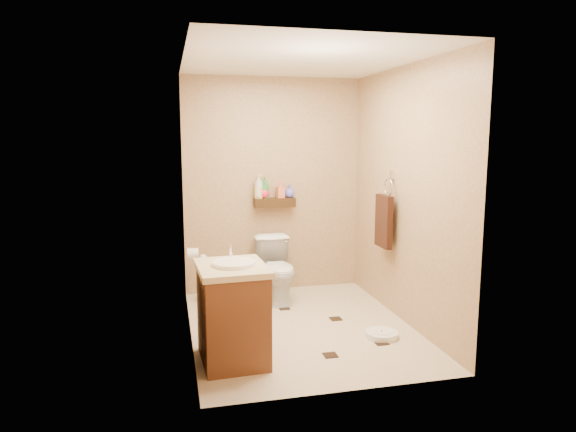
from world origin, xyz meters
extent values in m
plane|color=beige|center=(0.00, 0.00, 0.00)|extent=(2.50, 2.50, 0.00)
cube|color=tan|center=(0.00, 1.25, 1.20)|extent=(2.00, 0.04, 2.40)
cube|color=tan|center=(0.00, -1.25, 1.20)|extent=(2.00, 0.04, 2.40)
cube|color=tan|center=(-1.00, 0.00, 1.20)|extent=(0.04, 2.50, 2.40)
cube|color=tan|center=(1.00, 0.00, 1.20)|extent=(0.04, 2.50, 2.40)
cube|color=silver|center=(0.00, 0.00, 2.40)|extent=(2.00, 2.50, 0.02)
cube|color=#3B2410|center=(0.00, 1.17, 1.02)|extent=(0.46, 0.14, 0.10)
cube|color=black|center=(-0.36, -0.12, 0.00)|extent=(0.11, 0.11, 0.01)
cube|color=black|center=(0.38, 0.12, 0.00)|extent=(0.11, 0.11, 0.01)
cube|color=black|center=(0.07, -0.66, 0.00)|extent=(0.11, 0.11, 0.01)
cube|color=black|center=(-0.51, 0.56, 0.00)|extent=(0.11, 0.11, 0.01)
cube|color=black|center=(0.57, -0.52, 0.00)|extent=(0.11, 0.11, 0.01)
cube|color=black|center=(-0.04, 0.53, 0.00)|extent=(0.11, 0.11, 0.01)
imported|color=white|center=(-0.04, 0.83, 0.34)|extent=(0.40, 0.67, 0.67)
cube|color=brown|center=(-0.70, -0.57, 0.36)|extent=(0.52, 0.62, 0.73)
cube|color=beige|center=(-0.70, -0.57, 0.75)|extent=(0.55, 0.66, 0.05)
cylinder|color=white|center=(-0.68, -0.57, 0.78)|extent=(0.34, 0.34, 0.05)
cylinder|color=silver|center=(-0.68, -0.36, 0.84)|extent=(0.03, 0.03, 0.11)
cylinder|color=white|center=(0.63, -0.41, 0.03)|extent=(0.34, 0.34, 0.05)
cylinder|color=white|center=(0.63, -0.41, 0.06)|extent=(0.17, 0.17, 0.01)
cylinder|color=#1B6C64|center=(-0.82, 0.96, 0.06)|extent=(0.12, 0.12, 0.13)
cylinder|color=white|center=(-0.82, 0.96, 0.30)|extent=(0.02, 0.02, 0.37)
sphere|color=white|center=(-0.82, 0.96, 0.48)|extent=(0.09, 0.09, 0.09)
cube|color=silver|center=(0.98, 0.25, 1.38)|extent=(0.03, 0.06, 0.08)
torus|color=silver|center=(0.95, 0.25, 1.26)|extent=(0.02, 0.19, 0.19)
cube|color=#381811|center=(0.91, 0.25, 0.92)|extent=(0.06, 0.30, 0.52)
cylinder|color=white|center=(-0.94, 0.65, 0.60)|extent=(0.11, 0.11, 0.11)
cylinder|color=silver|center=(-0.98, 0.65, 0.66)|extent=(0.04, 0.02, 0.02)
imported|color=beige|center=(-0.18, 1.17, 1.20)|extent=(0.13, 0.13, 0.27)
imported|color=gold|center=(-0.17, 1.17, 1.16)|extent=(0.11, 0.11, 0.18)
imported|color=#F71D42|center=(-0.12, 1.17, 1.15)|extent=(0.16, 0.16, 0.16)
imported|color=#2C863A|center=(-0.11, 1.17, 1.19)|extent=(0.12, 0.12, 0.24)
imported|color=#E36A4B|center=(0.07, 1.17, 1.16)|extent=(0.09, 0.09, 0.18)
imported|color=#5458D3|center=(0.17, 1.17, 1.14)|extent=(0.15, 0.15, 0.14)
camera|label=1|loc=(-1.16, -4.40, 1.75)|focal=32.00mm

